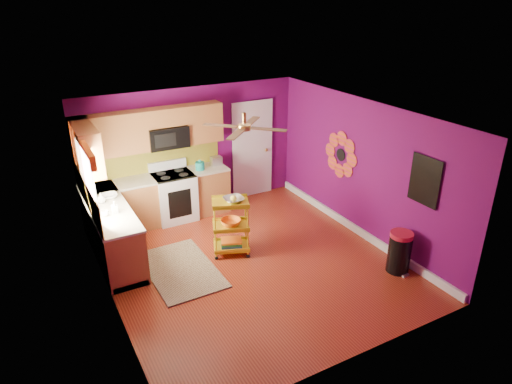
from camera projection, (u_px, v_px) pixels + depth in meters
ground at (251, 263)px, 7.62m from camera, size 5.00×5.00×0.00m
room_envelope at (252, 171)px, 6.97m from camera, size 4.54×5.04×2.52m
lower_cabinets at (139, 214)px, 8.31m from camera, size 2.81×2.31×0.94m
electric_range at (174, 196)px, 8.93m from camera, size 0.76×0.66×1.13m
upper_cabinetry at (132, 136)px, 8.09m from camera, size 2.80×2.30×1.26m
left_window at (86, 169)px, 6.79m from camera, size 0.08×1.35×1.08m
panel_door at (252, 151)px, 9.78m from camera, size 0.95×0.11×2.15m
right_wall_art at (376, 166)px, 7.74m from camera, size 0.04×2.74×1.04m
ceiling_fan at (244, 127)px, 6.86m from camera, size 1.01×1.01×0.26m
shag_rug at (181, 269)px, 7.41m from camera, size 1.05×1.69×0.02m
rolling_cart at (231, 224)px, 7.68m from camera, size 0.72×0.63×1.09m
trash_can at (399, 252)px, 7.27m from camera, size 0.41×0.42×0.70m
teal_kettle at (200, 166)px, 8.93m from camera, size 0.18×0.18×0.21m
toaster at (216, 161)px, 9.17m from camera, size 0.22×0.15×0.18m
soap_bottle_a at (114, 207)px, 7.18m from camera, size 0.09×0.09×0.20m
soap_bottle_b at (101, 198)px, 7.52m from camera, size 0.14×0.14×0.18m
counter_dish at (109, 196)px, 7.73m from camera, size 0.28×0.28×0.07m
counter_cup at (105, 213)px, 7.10m from camera, size 0.11×0.11×0.09m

